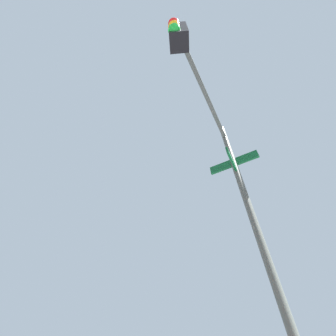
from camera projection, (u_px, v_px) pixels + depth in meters
name	position (u px, v px, depth m)	size (l,w,h in m)	color
traffic_signal_near	(219.00, 134.00, 3.54)	(1.62, 3.01, 6.01)	#474C47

